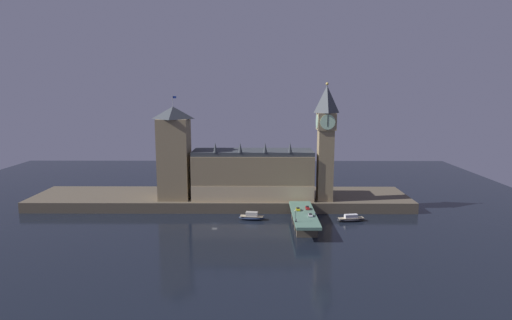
{
  "coord_description": "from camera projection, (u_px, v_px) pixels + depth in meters",
  "views": [
    {
      "loc": [
        22.48,
        -209.06,
        66.52
      ],
      "look_at": [
        20.97,
        20.0,
        29.71
      ],
      "focal_mm": 30.0,
      "sensor_mm": 36.0,
      "label": 1
    }
  ],
  "objects": [
    {
      "name": "street_lamp_near",
      "position": [
        296.0,
        214.0,
        195.64
      ],
      "size": [
        1.34,
        0.6,
        5.87
      ],
      "color": "#2D3333",
      "rests_on": "bridge"
    },
    {
      "name": "boat_downstream",
      "position": [
        351.0,
        219.0,
        221.21
      ],
      "size": [
        15.55,
        6.44,
        3.7
      ],
      "color": "#28282D",
      "rests_on": "ground_plane"
    },
    {
      "name": "ground_plane",
      "position": [
        215.0,
        224.0,
        217.11
      ],
      "size": [
        400.0,
        400.0,
        0.0
      ],
      "primitive_type": "plane",
      "color": "black"
    },
    {
      "name": "bridge",
      "position": [
        304.0,
        218.0,
        211.12
      ],
      "size": [
        11.4,
        46.0,
        7.28
      ],
      "color": "slate",
      "rests_on": "ground_plane"
    },
    {
      "name": "parliament_hall",
      "position": [
        253.0,
        174.0,
        245.54
      ],
      "size": [
        68.13,
        23.5,
        33.03
      ],
      "color": "#8E7A56",
      "rests_on": "embankment"
    },
    {
      "name": "car_southbound_lead",
      "position": [
        310.0,
        215.0,
        204.94
      ],
      "size": [
        1.99,
        3.87,
        1.31
      ],
      "color": "white",
      "rests_on": "bridge"
    },
    {
      "name": "pedestrian_near_rail",
      "position": [
        296.0,
        220.0,
        195.86
      ],
      "size": [
        0.38,
        0.38,
        1.58
      ],
      "color": "black",
      "rests_on": "bridge"
    },
    {
      "name": "clock_tower",
      "position": [
        326.0,
        139.0,
        235.65
      ],
      "size": [
        10.42,
        10.53,
        65.47
      ],
      "color": "#8E7A56",
      "rests_on": "embankment"
    },
    {
      "name": "boat_upstream",
      "position": [
        252.0,
        217.0,
        223.64
      ],
      "size": [
        14.19,
        6.06,
        4.29
      ],
      "color": "#1E2842",
      "rests_on": "ground_plane"
    },
    {
      "name": "car_southbound_trail",
      "position": [
        307.0,
        208.0,
        217.39
      ],
      "size": [
        1.92,
        4.32,
        1.58
      ],
      "color": "red",
      "rests_on": "bridge"
    },
    {
      "name": "victoria_tower",
      "position": [
        174.0,
        153.0,
        241.71
      ],
      "size": [
        17.2,
        17.2,
        58.34
      ],
      "color": "#8E7A56",
      "rests_on": "embankment"
    },
    {
      "name": "car_northbound_lead",
      "position": [
        298.0,
        209.0,
        215.23
      ],
      "size": [
        2.09,
        3.89,
        1.4
      ],
      "color": "yellow",
      "rests_on": "bridge"
    },
    {
      "name": "embankment",
      "position": [
        221.0,
        199.0,
        255.14
      ],
      "size": [
        220.0,
        42.0,
        5.94
      ],
      "color": "brown",
      "rests_on": "ground_plane"
    },
    {
      "name": "pedestrian_mid_walk",
      "position": [
        315.0,
        214.0,
        206.04
      ],
      "size": [
        0.38,
        0.38,
        1.59
      ],
      "color": "black",
      "rests_on": "bridge"
    }
  ]
}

